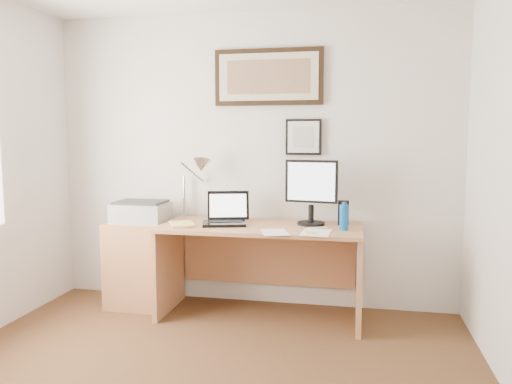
% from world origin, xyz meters
% --- Properties ---
extents(wall_back, '(3.50, 0.02, 2.50)m').
position_xyz_m(wall_back, '(0.00, 2.00, 1.25)').
color(wall_back, silver).
rests_on(wall_back, ground).
extents(side_cabinet, '(0.50, 0.40, 0.73)m').
position_xyz_m(side_cabinet, '(-0.92, 1.68, 0.36)').
color(side_cabinet, '#AE7249').
rests_on(side_cabinet, floor).
extents(water_bottle, '(0.07, 0.07, 0.19)m').
position_xyz_m(water_bottle, '(0.81, 1.56, 0.85)').
color(water_bottle, '#0C54A4').
rests_on(water_bottle, desk).
extents(bottle_cap, '(0.03, 0.03, 0.02)m').
position_xyz_m(bottle_cap, '(0.81, 1.56, 0.95)').
color(bottle_cap, '#0C54A4').
rests_on(bottle_cap, water_bottle).
extents(speaker, '(0.09, 0.08, 0.19)m').
position_xyz_m(speaker, '(0.80, 1.79, 0.85)').
color(speaker, black).
rests_on(speaker, desk).
extents(paper_sheet_a, '(0.26, 0.31, 0.00)m').
position_xyz_m(paper_sheet_a, '(0.31, 1.37, 0.75)').
color(paper_sheet_a, white).
rests_on(paper_sheet_a, desk).
extents(paper_sheet_b, '(0.22, 0.31, 0.00)m').
position_xyz_m(paper_sheet_b, '(0.61, 1.40, 0.75)').
color(paper_sheet_b, white).
rests_on(paper_sheet_b, desk).
extents(sticky_pad, '(0.09, 0.09, 0.01)m').
position_xyz_m(sticky_pad, '(0.58, 1.37, 0.76)').
color(sticky_pad, '#DFCC69').
rests_on(sticky_pad, desk).
extents(marker_pen, '(0.14, 0.06, 0.02)m').
position_xyz_m(marker_pen, '(0.61, 1.56, 0.76)').
color(marker_pen, white).
rests_on(marker_pen, desk).
extents(book, '(0.27, 0.30, 0.02)m').
position_xyz_m(book, '(-0.54, 1.46, 0.76)').
color(book, '#F1E171').
rests_on(book, desk).
extents(desk, '(1.60, 0.70, 0.75)m').
position_xyz_m(desk, '(0.15, 1.72, 0.51)').
color(desk, '#AE7249').
rests_on(desk, floor).
extents(laptop, '(0.39, 0.38, 0.26)m').
position_xyz_m(laptop, '(-0.14, 1.64, 0.81)').
color(laptop, black).
rests_on(laptop, desk).
extents(lcd_monitor, '(0.42, 0.22, 0.52)m').
position_xyz_m(lcd_monitor, '(0.54, 1.73, 1.04)').
color(lcd_monitor, black).
rests_on(lcd_monitor, desk).
extents(printer, '(0.44, 0.34, 0.18)m').
position_xyz_m(printer, '(-0.90, 1.70, 0.82)').
color(printer, '#9F9FA1').
rests_on(printer, side_cabinet).
extents(desk_lamp, '(0.29, 0.27, 0.53)m').
position_xyz_m(desk_lamp, '(-0.41, 1.81, 1.19)').
color(desk_lamp, silver).
rests_on(desk_lamp, desk).
extents(picture_large, '(0.92, 0.04, 0.47)m').
position_xyz_m(picture_large, '(0.15, 1.97, 1.95)').
color(picture_large, black).
rests_on(picture_large, wall_back).
extents(picture_small, '(0.30, 0.03, 0.30)m').
position_xyz_m(picture_small, '(0.45, 1.97, 1.45)').
color(picture_small, black).
rests_on(picture_small, wall_back).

